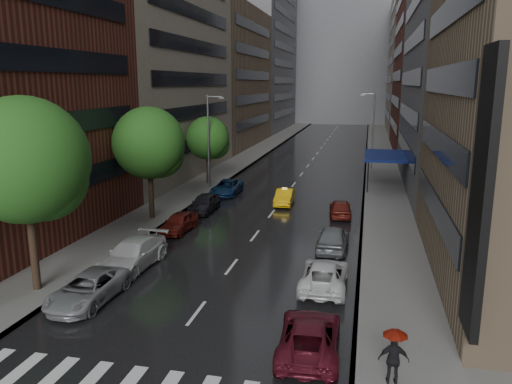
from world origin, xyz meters
TOP-DOWN VIEW (x-y plane):
  - ground at (0.00, 0.00)m, footprint 220.00×220.00m
  - road at (0.00, 50.00)m, footprint 14.00×140.00m
  - sidewalk_left at (-9.00, 50.00)m, footprint 4.00×140.00m
  - sidewalk_right at (9.00, 50.00)m, footprint 4.00×140.00m
  - buildings_left at (-15.00, 58.79)m, footprint 8.00×108.00m
  - buildings_right at (15.00, 56.70)m, footprint 8.05×109.10m
  - building_far at (0.00, 118.00)m, footprint 40.00×14.00m
  - tree_near at (-8.60, 4.56)m, footprint 6.09×6.09m
  - tree_mid at (-8.60, 18.35)m, footprint 5.38×5.38m
  - tree_far at (-8.60, 32.23)m, footprint 4.36×4.36m
  - taxi at (0.49, 25.32)m, footprint 1.54×4.09m
  - parked_cars_left at (-5.40, 14.73)m, footprint 2.56×28.96m
  - parked_cars_right at (5.40, 10.25)m, footprint 2.55×25.28m
  - ped_red_umbrella at (8.46, 0.15)m, footprint 1.05×0.82m
  - street_lamp_left at (-7.72, 30.00)m, footprint 1.74×0.22m
  - street_lamp_right at (7.72, 45.00)m, footprint 1.74×0.22m
  - awning at (8.98, 35.00)m, footprint 4.00×8.00m

SIDE VIEW (x-z plane):
  - ground at x=0.00m, z-range 0.00..0.00m
  - road at x=0.00m, z-range 0.00..0.01m
  - sidewalk_left at x=-9.00m, z-range 0.00..0.15m
  - sidewalk_right at x=9.00m, z-range 0.00..0.15m
  - taxi at x=0.49m, z-range 0.00..1.33m
  - parked_cars_right at x=5.40m, z-range -0.07..1.50m
  - parked_cars_left at x=-5.40m, z-range -0.07..1.52m
  - ped_red_umbrella at x=8.46m, z-range 0.32..2.33m
  - awning at x=8.98m, z-range 1.57..4.70m
  - tree_far at x=-8.60m, z-range 1.27..8.23m
  - street_lamp_left at x=-7.72m, z-range 0.39..9.39m
  - street_lamp_right at x=7.72m, z-range 0.39..9.39m
  - tree_mid at x=-8.60m, z-range 1.58..10.15m
  - tree_near at x=-8.60m, z-range 1.79..11.50m
  - buildings_right at x=15.00m, z-range -2.97..33.03m
  - buildings_left at x=-15.00m, z-range -3.01..34.99m
  - building_far at x=0.00m, z-range 0.00..32.00m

